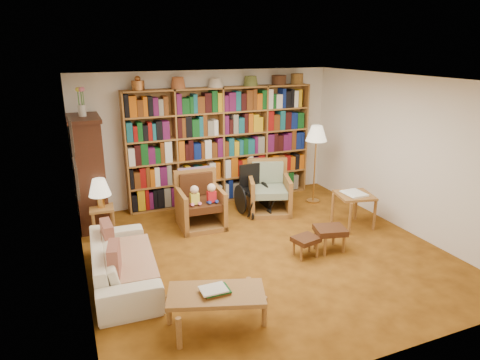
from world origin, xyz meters
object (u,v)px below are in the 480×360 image
armchair_sage (267,192)px  side_table_papers (354,199)px  armchair_leather (199,203)px  wheelchair (253,191)px  footstool_b (330,232)px  floor_lamp (316,137)px  footstool_a (306,241)px  coffee_table (216,296)px  sofa (123,262)px  side_table_lamp (102,215)px

armchair_sage → side_table_papers: size_ratio=1.47×
armchair_leather → wheelchair: armchair_leather is taller
wheelchair → footstool_b: bearing=-77.5°
armchair_leather → side_table_papers: bearing=-25.2°
wheelchair → floor_lamp: (1.31, 0.02, 0.90)m
footstool_a → coffee_table: 2.01m
sofa → footstool_b: sofa is taller
footstool_b → armchair_leather: bearing=131.3°
sofa → footstool_b: (2.96, -0.28, 0.03)m
footstool_b → armchair_sage: bearing=94.5°
side_table_lamp → footstool_b: 3.55m
armchair_sage → wheelchair: armchair_sage is taller
wheelchair → floor_lamp: size_ratio=0.58×
wheelchair → coffee_table: bearing=-120.8°
sofa → side_table_papers: size_ratio=2.79×
footstool_a → coffee_table: (-1.73, -1.01, 0.11)m
armchair_leather → wheelchair: (1.08, 0.18, 0.02)m
footstool_b → floor_lamp: bearing=64.6°
armchair_leather → footstool_a: bearing=-58.0°
floor_lamp → footstool_a: 2.55m
side_table_lamp → side_table_papers: (3.92, -1.21, 0.13)m
armchair_leather → armchair_sage: (1.35, 0.14, -0.03)m
floor_lamp → side_table_papers: bearing=-91.7°
armchair_leather → coffee_table: (-0.66, -2.73, -0.02)m
floor_lamp → side_table_papers: size_ratio=2.23×
side_table_lamp → floor_lamp: (3.95, 0.09, 0.93)m
side_table_lamp → armchair_leather: armchair_leather is taller
armchair_leather → footstool_b: bearing=-48.7°
armchair_leather → wheelchair: bearing=9.2°
armchair_leather → side_table_papers: 2.60m
side_table_lamp → coffee_table: side_table_lamp is taller
wheelchair → footstool_b: 1.92m
armchair_leather → footstool_b: size_ratio=1.82×
armchair_leather → footstool_b: (1.49, -1.70, -0.08)m
side_table_papers → footstool_a: size_ratio=1.64×
wheelchair → coffee_table: size_ratio=0.76×
wheelchair → coffee_table: (-1.74, -2.91, -0.04)m
sofa → coffee_table: 1.55m
armchair_leather → side_table_papers: size_ratio=1.38×
side_table_papers → side_table_lamp: bearing=162.8°
footstool_a → armchair_leather: bearing=122.0°
sofa → footstool_b: 2.97m
side_table_lamp → coffee_table: size_ratio=0.43×
armchair_leather → side_table_lamp: bearing=176.0°
side_table_papers → footstool_a: bearing=-154.5°
armchair_sage → footstool_a: (-0.28, -1.86, -0.11)m
side_table_lamp → floor_lamp: size_ratio=0.33×
side_table_lamp → side_table_papers: side_table_papers is taller
side_table_lamp → footstool_a: bearing=-34.7°
side_table_lamp → footstool_a: 3.21m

